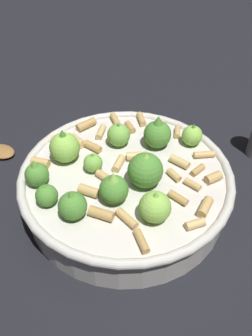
{
  "coord_description": "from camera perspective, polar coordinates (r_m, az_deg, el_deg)",
  "views": [
    {
      "loc": [
        0.27,
        0.21,
        0.39
      ],
      "look_at": [
        0.0,
        0.0,
        0.07
      ],
      "focal_mm": 36.18,
      "sensor_mm": 36.0,
      "label": 1
    }
  ],
  "objects": [
    {
      "name": "ground_plane",
      "position": [
        0.52,
        -0.0,
        -5.42
      ],
      "size": [
        2.4,
        2.4,
        0.0
      ],
      "primitive_type": "plane",
      "color": "black"
    },
    {
      "name": "cooking_pan",
      "position": [
        0.49,
        -0.13,
        -2.43
      ],
      "size": [
        0.3,
        0.3,
        0.11
      ],
      "color": "beige",
      "rests_on": "ground"
    }
  ]
}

